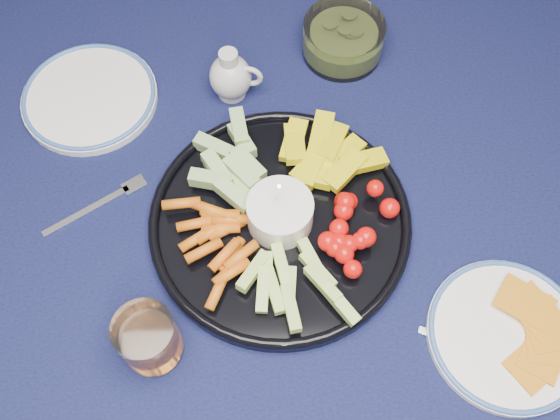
{
  "coord_description": "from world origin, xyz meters",
  "views": [
    {
      "loc": [
        0.1,
        -0.46,
        1.54
      ],
      "look_at": [
        0.11,
        -0.08,
        0.79
      ],
      "focal_mm": 40.0,
      "sensor_mm": 36.0,
      "label": 1
    }
  ],
  "objects_px": {
    "creamer_pitcher": "(231,76)",
    "pickle_bowl": "(343,40)",
    "juice_tumbler": "(150,340)",
    "side_plate_extra": "(90,97)",
    "cheese_plate": "(508,334)",
    "dining_table": "(207,208)",
    "crudite_platter": "(278,218)"
  },
  "relations": [
    {
      "from": "creamer_pitcher",
      "to": "pickle_bowl",
      "type": "bearing_deg",
      "value": 23.51
    },
    {
      "from": "juice_tumbler",
      "to": "side_plate_extra",
      "type": "distance_m",
      "value": 0.42
    },
    {
      "from": "pickle_bowl",
      "to": "cheese_plate",
      "type": "distance_m",
      "value": 0.52
    },
    {
      "from": "creamer_pitcher",
      "to": "cheese_plate",
      "type": "xyz_separation_m",
      "value": [
        0.35,
        -0.41,
        -0.03
      ]
    },
    {
      "from": "dining_table",
      "to": "crudite_platter",
      "type": "relative_size",
      "value": 4.57
    },
    {
      "from": "juice_tumbler",
      "to": "creamer_pitcher",
      "type": "bearing_deg",
      "value": 76.26
    },
    {
      "from": "pickle_bowl",
      "to": "side_plate_extra",
      "type": "bearing_deg",
      "value": -167.95
    },
    {
      "from": "creamer_pitcher",
      "to": "juice_tumbler",
      "type": "bearing_deg",
      "value": -103.74
    },
    {
      "from": "juice_tumbler",
      "to": "dining_table",
      "type": "bearing_deg",
      "value": 77.97
    },
    {
      "from": "dining_table",
      "to": "pickle_bowl",
      "type": "xyz_separation_m",
      "value": [
        0.23,
        0.24,
        0.12
      ]
    },
    {
      "from": "crudite_platter",
      "to": "side_plate_extra",
      "type": "relative_size",
      "value": 1.73
    },
    {
      "from": "dining_table",
      "to": "pickle_bowl",
      "type": "bearing_deg",
      "value": 46.45
    },
    {
      "from": "cheese_plate",
      "to": "crudite_platter",
      "type": "bearing_deg",
      "value": 149.33
    },
    {
      "from": "pickle_bowl",
      "to": "juice_tumbler",
      "type": "xyz_separation_m",
      "value": [
        -0.28,
        -0.48,
        0.01
      ]
    },
    {
      "from": "dining_table",
      "to": "juice_tumbler",
      "type": "height_order",
      "value": "juice_tumbler"
    },
    {
      "from": "dining_table",
      "to": "juice_tumbler",
      "type": "relative_size",
      "value": 18.77
    },
    {
      "from": "crudite_platter",
      "to": "creamer_pitcher",
      "type": "xyz_separation_m",
      "value": [
        -0.06,
        0.24,
        0.02
      ]
    },
    {
      "from": "crudite_platter",
      "to": "side_plate_extra",
      "type": "xyz_separation_m",
      "value": [
        -0.29,
        0.23,
        -0.01
      ]
    },
    {
      "from": "pickle_bowl",
      "to": "juice_tumbler",
      "type": "height_order",
      "value": "juice_tumbler"
    },
    {
      "from": "dining_table",
      "to": "crudite_platter",
      "type": "bearing_deg",
      "value": -34.43
    },
    {
      "from": "pickle_bowl",
      "to": "dining_table",
      "type": "bearing_deg",
      "value": -133.55
    },
    {
      "from": "creamer_pitcher",
      "to": "cheese_plate",
      "type": "distance_m",
      "value": 0.54
    },
    {
      "from": "creamer_pitcher",
      "to": "side_plate_extra",
      "type": "relative_size",
      "value": 0.43
    },
    {
      "from": "cheese_plate",
      "to": "juice_tumbler",
      "type": "relative_size",
      "value": 2.31
    },
    {
      "from": "pickle_bowl",
      "to": "cheese_plate",
      "type": "bearing_deg",
      "value": -70.32
    },
    {
      "from": "creamer_pitcher",
      "to": "side_plate_extra",
      "type": "bearing_deg",
      "value": -177.96
    },
    {
      "from": "side_plate_extra",
      "to": "creamer_pitcher",
      "type": "bearing_deg",
      "value": 2.04
    },
    {
      "from": "dining_table",
      "to": "creamer_pitcher",
      "type": "distance_m",
      "value": 0.21
    },
    {
      "from": "dining_table",
      "to": "cheese_plate",
      "type": "bearing_deg",
      "value": -31.75
    },
    {
      "from": "dining_table",
      "to": "juice_tumbler",
      "type": "xyz_separation_m",
      "value": [
        -0.05,
        -0.25,
        0.13
      ]
    },
    {
      "from": "creamer_pitcher",
      "to": "pickle_bowl",
      "type": "height_order",
      "value": "creamer_pitcher"
    },
    {
      "from": "cheese_plate",
      "to": "pickle_bowl",
      "type": "bearing_deg",
      "value": 109.68
    }
  ]
}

